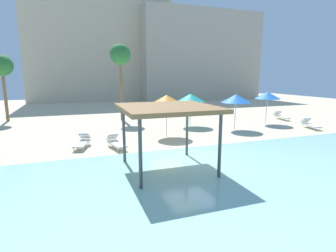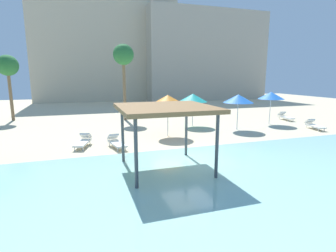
% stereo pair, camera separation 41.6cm
% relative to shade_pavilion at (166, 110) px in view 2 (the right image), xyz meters
% --- Properties ---
extents(ground_plane, '(80.00, 80.00, 0.00)m').
position_rel_shade_pavilion_xyz_m(ground_plane, '(1.76, 1.44, -2.69)').
color(ground_plane, beige).
extents(lagoon_water, '(44.00, 13.50, 0.04)m').
position_rel_shade_pavilion_xyz_m(lagoon_water, '(1.76, -3.81, -2.67)').
color(lagoon_water, '#99D1C6').
rests_on(lagoon_water, ground).
extents(shade_pavilion, '(4.00, 4.00, 2.88)m').
position_rel_shade_pavilion_xyz_m(shade_pavilion, '(0.00, 0.00, 0.00)').
color(shade_pavilion, '#42474C').
rests_on(shade_pavilion, ground).
extents(beach_umbrella_orange_0, '(2.28, 2.28, 2.88)m').
position_rel_shade_pavilion_xyz_m(beach_umbrella_orange_0, '(2.17, 6.38, -0.14)').
color(beach_umbrella_orange_0, silver).
rests_on(beach_umbrella_orange_0, ground).
extents(beach_umbrella_blue_1, '(2.20, 2.20, 2.80)m').
position_rel_shade_pavilion_xyz_m(beach_umbrella_blue_1, '(12.05, 8.00, -0.20)').
color(beach_umbrella_blue_1, silver).
rests_on(beach_umbrella_blue_1, ground).
extents(beach_umbrella_blue_2, '(2.30, 2.30, 2.76)m').
position_rel_shade_pavilion_xyz_m(beach_umbrella_blue_2, '(8.01, 6.76, -0.25)').
color(beach_umbrella_blue_2, silver).
rests_on(beach_umbrella_blue_2, ground).
extents(beach_umbrella_teal_3, '(2.40, 2.40, 2.71)m').
position_rel_shade_pavilion_xyz_m(beach_umbrella_teal_3, '(5.29, 9.26, -0.32)').
color(beach_umbrella_teal_3, silver).
rests_on(beach_umbrella_teal_3, ground).
extents(lounge_chair_0, '(1.13, 1.99, 0.74)m').
position_rel_shade_pavilion_xyz_m(lounge_chair_0, '(-3.50, 5.24, -2.36)').
color(lounge_chair_0, white).
rests_on(lounge_chair_0, ground).
extents(lounge_chair_1, '(1.00, 1.98, 0.74)m').
position_rel_shade_pavilion_xyz_m(lounge_chair_1, '(13.98, 5.09, -2.36)').
color(lounge_chair_1, white).
rests_on(lounge_chair_1, ground).
extents(lounge_chair_3, '(0.84, 1.96, 0.74)m').
position_rel_shade_pavilion_xyz_m(lounge_chair_3, '(15.00, 9.40, -2.36)').
color(lounge_chair_3, white).
rests_on(lounge_chair_3, ground).
extents(lounge_chair_4, '(0.98, 1.98, 0.74)m').
position_rel_shade_pavilion_xyz_m(lounge_chair_4, '(-1.65, 4.44, -2.36)').
color(lounge_chair_4, white).
rests_on(lounge_chair_4, ground).
extents(palm_tree_1, '(1.90, 1.90, 7.03)m').
position_rel_shade_pavilion_xyz_m(palm_tree_1, '(0.40, 14.11, 3.19)').
color(palm_tree_1, brown).
rests_on(palm_tree_1, ground).
extents(palm_tree_2, '(1.90, 1.90, 6.05)m').
position_rel_shade_pavilion_xyz_m(palm_tree_2, '(-9.75, 17.14, 2.26)').
color(palm_tree_2, brown).
rests_on(palm_tree_2, ground).
extents(hotel_block_0, '(23.38, 9.60, 19.07)m').
position_rel_shade_pavilion_xyz_m(hotel_block_0, '(0.98, 38.18, 6.84)').
color(hotel_block_0, beige).
rests_on(hotel_block_0, ground).
extents(hotel_block_1, '(21.42, 11.60, 15.20)m').
position_rel_shade_pavilion_xyz_m(hotel_block_1, '(17.86, 35.67, 4.90)').
color(hotel_block_1, '#B2A893').
rests_on(hotel_block_1, ground).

